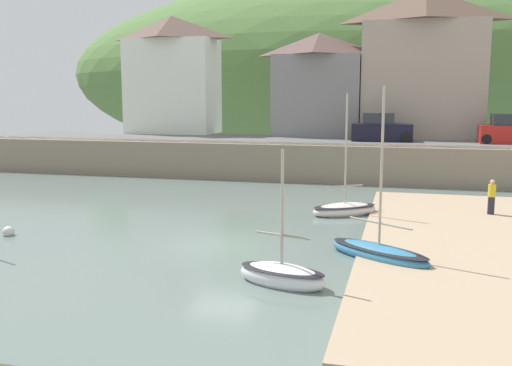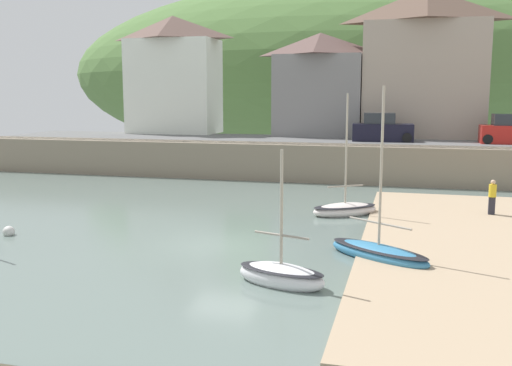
{
  "view_description": "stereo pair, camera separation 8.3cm",
  "coord_description": "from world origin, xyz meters",
  "px_view_note": "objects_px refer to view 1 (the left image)",
  "views": [
    {
      "loc": [
        6.48,
        -20.18,
        5.58
      ],
      "look_at": [
        0.79,
        1.79,
        2.1
      ],
      "focal_mm": 40.47,
      "sensor_mm": 36.0,
      "label": 1
    },
    {
      "loc": [
        6.56,
        -20.16,
        5.58
      ],
      "look_at": [
        0.79,
        1.79,
        2.1
      ],
      "focal_mm": 40.47,
      "sensor_mm": 36.0,
      "label": 2
    }
  ],
  "objects_px": {
    "waterfront_building_left": "(173,74)",
    "waterfront_building_right": "(423,63)",
    "fishing_boat_green": "(345,209)",
    "waterfront_building_centre": "(319,84)",
    "sailboat_blue_trim": "(282,275)",
    "parked_car_by_wall": "(511,131)",
    "person_on_slipway": "(492,195)",
    "parked_car_near_slipway": "(381,129)",
    "rowboat_small_beached": "(379,252)",
    "mooring_buoy": "(8,232)"
  },
  "relations": [
    {
      "from": "mooring_buoy",
      "to": "parked_car_by_wall",
      "type": "bearing_deg",
      "value": 44.45
    },
    {
      "from": "parked_car_by_wall",
      "to": "waterfront_building_right",
      "type": "bearing_deg",
      "value": 140.26
    },
    {
      "from": "parked_car_by_wall",
      "to": "mooring_buoy",
      "type": "distance_m",
      "value": 30.95
    },
    {
      "from": "waterfront_building_right",
      "to": "parked_car_near_slipway",
      "type": "relative_size",
      "value": 2.59
    },
    {
      "from": "waterfront_building_right",
      "to": "parked_car_by_wall",
      "type": "height_order",
      "value": "waterfront_building_right"
    },
    {
      "from": "fishing_boat_green",
      "to": "waterfront_building_right",
      "type": "bearing_deg",
      "value": 43.93
    },
    {
      "from": "waterfront_building_left",
      "to": "sailboat_blue_trim",
      "type": "relative_size",
      "value": 2.28
    },
    {
      "from": "waterfront_building_right",
      "to": "mooring_buoy",
      "type": "xyz_separation_m",
      "value": [
        -16.35,
        -26.07,
        -7.8
      ]
    },
    {
      "from": "waterfront_building_right",
      "to": "mooring_buoy",
      "type": "bearing_deg",
      "value": -122.09
    },
    {
      "from": "rowboat_small_beached",
      "to": "sailboat_blue_trim",
      "type": "distance_m",
      "value": 4.37
    },
    {
      "from": "waterfront_building_centre",
      "to": "parked_car_near_slipway",
      "type": "relative_size",
      "value": 1.88
    },
    {
      "from": "fishing_boat_green",
      "to": "person_on_slipway",
      "type": "bearing_deg",
      "value": -23.46
    },
    {
      "from": "parked_car_near_slipway",
      "to": "parked_car_by_wall",
      "type": "relative_size",
      "value": 1.02
    },
    {
      "from": "fishing_boat_green",
      "to": "sailboat_blue_trim",
      "type": "bearing_deg",
      "value": -128.86
    },
    {
      "from": "waterfront_building_centre",
      "to": "parked_car_by_wall",
      "type": "bearing_deg",
      "value": -18.53
    },
    {
      "from": "waterfront_building_left",
      "to": "parked_car_near_slipway",
      "type": "xyz_separation_m",
      "value": [
        17.28,
        -4.5,
        -4.08
      ]
    },
    {
      "from": "waterfront_building_left",
      "to": "parked_car_near_slipway",
      "type": "distance_m",
      "value": 18.31
    },
    {
      "from": "fishing_boat_green",
      "to": "parked_car_near_slipway",
      "type": "distance_m",
      "value": 14.43
    },
    {
      "from": "waterfront_building_left",
      "to": "parked_car_by_wall",
      "type": "relative_size",
      "value": 2.32
    },
    {
      "from": "waterfront_building_left",
      "to": "fishing_boat_green",
      "type": "distance_m",
      "value": 25.7
    },
    {
      "from": "waterfront_building_centre",
      "to": "waterfront_building_right",
      "type": "relative_size",
      "value": 0.73
    },
    {
      "from": "waterfront_building_right",
      "to": "mooring_buoy",
      "type": "height_order",
      "value": "waterfront_building_right"
    },
    {
      "from": "waterfront_building_right",
      "to": "rowboat_small_beached",
      "type": "height_order",
      "value": "waterfront_building_right"
    },
    {
      "from": "rowboat_small_beached",
      "to": "person_on_slipway",
      "type": "relative_size",
      "value": 3.72
    },
    {
      "from": "fishing_boat_green",
      "to": "parked_car_near_slipway",
      "type": "height_order",
      "value": "fishing_boat_green"
    },
    {
      "from": "waterfront_building_left",
      "to": "person_on_slipway",
      "type": "height_order",
      "value": "waterfront_building_left"
    },
    {
      "from": "mooring_buoy",
      "to": "sailboat_blue_trim",
      "type": "bearing_deg",
      "value": -14.87
    },
    {
      "from": "waterfront_building_left",
      "to": "fishing_boat_green",
      "type": "xyz_separation_m",
      "value": [
        16.29,
        -18.59,
        -7.02
      ]
    },
    {
      "from": "parked_car_near_slipway",
      "to": "person_on_slipway",
      "type": "relative_size",
      "value": 2.59
    },
    {
      "from": "waterfront_building_left",
      "to": "waterfront_building_right",
      "type": "distance_m",
      "value": 20.02
    },
    {
      "from": "waterfront_building_left",
      "to": "rowboat_small_beached",
      "type": "relative_size",
      "value": 1.59
    },
    {
      "from": "waterfront_building_centre",
      "to": "sailboat_blue_trim",
      "type": "height_order",
      "value": "waterfront_building_centre"
    },
    {
      "from": "waterfront_building_left",
      "to": "waterfront_building_right",
      "type": "xyz_separation_m",
      "value": [
        20.01,
        0.0,
        0.66
      ]
    },
    {
      "from": "waterfront_building_centre",
      "to": "waterfront_building_left",
      "type": "bearing_deg",
      "value": 180.0
    },
    {
      "from": "waterfront_building_right",
      "to": "sailboat_blue_trim",
      "type": "height_order",
      "value": "waterfront_building_right"
    },
    {
      "from": "waterfront_building_right",
      "to": "mooring_buoy",
      "type": "distance_m",
      "value": 31.74
    },
    {
      "from": "rowboat_small_beached",
      "to": "mooring_buoy",
      "type": "xyz_separation_m",
      "value": [
        -14.53,
        -0.31,
        -0.1
      ]
    },
    {
      "from": "person_on_slipway",
      "to": "rowboat_small_beached",
      "type": "bearing_deg",
      "value": -118.98
    },
    {
      "from": "mooring_buoy",
      "to": "person_on_slipway",
      "type": "bearing_deg",
      "value": 24.58
    },
    {
      "from": "rowboat_small_beached",
      "to": "parked_car_by_wall",
      "type": "relative_size",
      "value": 1.46
    },
    {
      "from": "mooring_buoy",
      "to": "waterfront_building_left",
      "type": "bearing_deg",
      "value": 98.01
    },
    {
      "from": "parked_car_near_slipway",
      "to": "person_on_slipway",
      "type": "height_order",
      "value": "parked_car_near_slipway"
    },
    {
      "from": "waterfront_building_left",
      "to": "parked_car_by_wall",
      "type": "distance_m",
      "value": 26.36
    },
    {
      "from": "rowboat_small_beached",
      "to": "person_on_slipway",
      "type": "height_order",
      "value": "rowboat_small_beached"
    },
    {
      "from": "waterfront_building_left",
      "to": "person_on_slipway",
      "type": "bearing_deg",
      "value": -37.03
    },
    {
      "from": "sailboat_blue_trim",
      "to": "person_on_slipway",
      "type": "bearing_deg",
      "value": 75.34
    },
    {
      "from": "waterfront_building_centre",
      "to": "person_on_slipway",
      "type": "xyz_separation_m",
      "value": [
        10.67,
        -17.27,
        -5.44
      ]
    },
    {
      "from": "sailboat_blue_trim",
      "to": "parked_car_by_wall",
      "type": "height_order",
      "value": "parked_car_by_wall"
    },
    {
      "from": "person_on_slipway",
      "to": "mooring_buoy",
      "type": "distance_m",
      "value": 21.17
    },
    {
      "from": "waterfront_building_right",
      "to": "sailboat_blue_trim",
      "type": "xyz_separation_m",
      "value": [
        -4.48,
        -29.22,
        -7.66
      ]
    }
  ]
}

